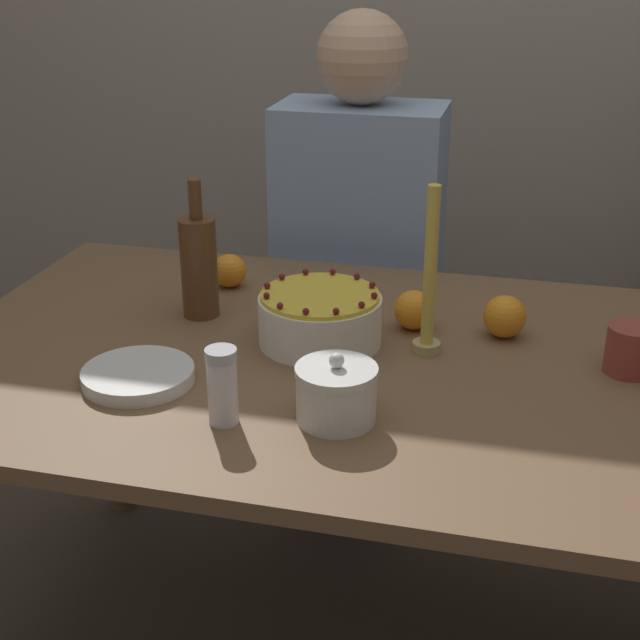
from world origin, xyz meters
The scene contains 12 objects.
dining_table centered at (0.00, 0.00, 0.62)m, with size 1.58×0.94×0.72m.
cake centered at (-0.09, 0.05, 0.77)m, with size 0.23×0.23×0.11m.
sugar_bowl centered at (0.00, -0.22, 0.77)m, with size 0.13×0.13×0.11m.
sugar_shaker centered at (-0.17, -0.27, 0.78)m, with size 0.05×0.05×0.12m.
plate_stack centered at (-0.35, -0.18, 0.73)m, with size 0.19×0.19×0.02m.
candle centered at (0.10, 0.06, 0.85)m, with size 0.05×0.05×0.31m.
bottle centered at (-0.35, 0.12, 0.83)m, with size 0.07×0.07×0.28m.
cup centered at (0.45, 0.06, 0.76)m, with size 0.08×0.08×0.09m.
orange_fruit_0 centered at (0.24, 0.16, 0.76)m, with size 0.08×0.08×0.08m.
orange_fruit_1 centered at (0.07, 0.15, 0.76)m, with size 0.08×0.08×0.08m.
orange_fruit_2 centered at (-0.35, 0.27, 0.76)m, with size 0.07×0.07×0.07m.
person_man_blue_shirt centered at (-0.15, 0.67, 0.55)m, with size 0.40×0.34×1.26m.
Camera 1 is at (0.27, -1.41, 1.42)m, focal length 50.00 mm.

